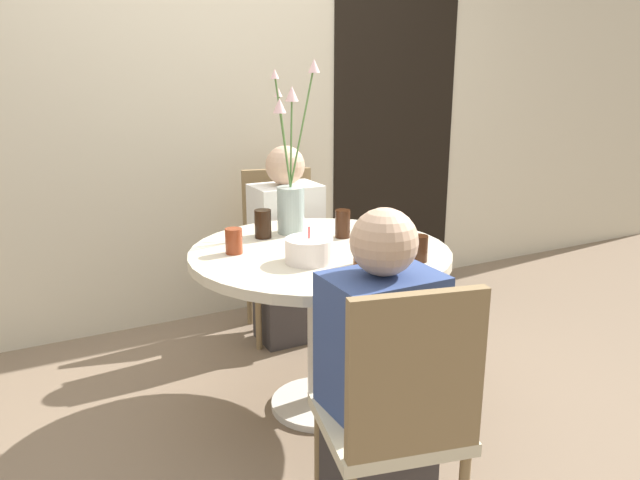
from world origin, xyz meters
TOP-DOWN VIEW (x-y plane):
  - ground_plane at (0.00, 0.00)m, footprint 16.00×16.00m
  - wall_back at (0.00, 1.26)m, footprint 8.00×0.05m
  - doorway_panel at (1.19, 1.22)m, footprint 0.90×0.01m
  - dining_table at (0.00, 0.00)m, footprint 1.06×1.06m
  - chair_near_front at (0.21, 0.86)m, footprint 0.48×0.48m
  - chair_far_back at (-0.20, -0.86)m, footprint 0.48×0.48m
  - birthday_cake at (-0.11, -0.13)m, footprint 0.18×0.18m
  - flower_vase at (0.01, 0.29)m, footprint 0.25×0.27m
  - side_plate at (0.37, 0.12)m, footprint 0.18×0.18m
  - drink_glass_0 at (0.05, -0.26)m, footprint 0.08×0.08m
  - drink_glass_1 at (-0.33, 0.11)m, footprint 0.07×0.07m
  - drink_glass_2 at (0.26, -0.31)m, footprint 0.07×0.07m
  - drink_glass_3 at (0.17, 0.12)m, footprint 0.07×0.07m
  - drink_glass_4 at (-0.13, 0.27)m, footprint 0.07×0.07m
  - person_woman at (0.17, 0.70)m, footprint 0.34×0.24m
  - person_boy at (-0.16, -0.70)m, footprint 0.34×0.24m

SIDE VIEW (x-z plane):
  - ground_plane at x=0.00m, z-range 0.00..0.00m
  - person_woman at x=0.17m, z-range -0.03..1.02m
  - person_boy at x=-0.16m, z-range -0.03..1.02m
  - chair_near_front at x=0.21m, z-range 0.05..0.94m
  - chair_far_back at x=-0.20m, z-range 0.05..0.94m
  - dining_table at x=0.00m, z-range 0.23..0.95m
  - side_plate at x=0.37m, z-range 0.72..0.73m
  - birthday_cake at x=-0.11m, z-range 0.69..0.83m
  - drink_glass_2 at x=0.26m, z-range 0.72..0.82m
  - drink_glass_1 at x=-0.33m, z-range 0.72..0.82m
  - drink_glass_0 at x=0.05m, z-range 0.72..0.83m
  - drink_glass_3 at x=0.17m, z-range 0.72..0.84m
  - drink_glass_4 at x=-0.13m, z-range 0.72..0.84m
  - flower_vase at x=0.01m, z-range 0.55..1.30m
  - doorway_panel at x=1.19m, z-range 0.00..2.05m
  - wall_back at x=0.00m, z-range 0.00..2.60m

